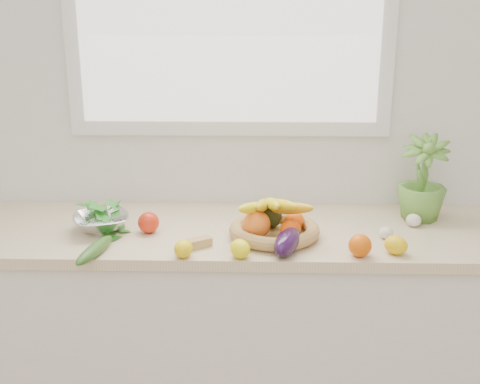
{
  "coord_description": "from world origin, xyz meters",
  "views": [
    {
      "loc": [
        0.1,
        -0.19,
        1.72
      ],
      "look_at": [
        0.05,
        1.93,
        1.05
      ],
      "focal_mm": 45.0,
      "sensor_mm": 36.0,
      "label": 1
    }
  ],
  "objects_px": {
    "colander_with_spinach": "(101,218)",
    "eggplant": "(287,242)",
    "fruit_basket": "(274,225)",
    "apple": "(149,222)",
    "potted_herb": "(422,178)",
    "cucumber": "(95,250)"
  },
  "relations": [
    {
      "from": "colander_with_spinach",
      "to": "eggplant",
      "type": "bearing_deg",
      "value": -14.72
    },
    {
      "from": "eggplant",
      "to": "fruit_basket",
      "type": "bearing_deg",
      "value": 107.49
    },
    {
      "from": "apple",
      "to": "eggplant",
      "type": "relative_size",
      "value": 0.4
    },
    {
      "from": "potted_herb",
      "to": "fruit_basket",
      "type": "xyz_separation_m",
      "value": [
        -0.58,
        -0.21,
        -0.12
      ]
    },
    {
      "from": "colander_with_spinach",
      "to": "fruit_basket",
      "type": "bearing_deg",
      "value": -3.64
    },
    {
      "from": "cucumber",
      "to": "fruit_basket",
      "type": "distance_m",
      "value": 0.64
    },
    {
      "from": "colander_with_spinach",
      "to": "cucumber",
      "type": "bearing_deg",
      "value": -81.8
    },
    {
      "from": "apple",
      "to": "cucumber",
      "type": "xyz_separation_m",
      "value": [
        -0.15,
        -0.22,
        -0.02
      ]
    },
    {
      "from": "cucumber",
      "to": "potted_herb",
      "type": "bearing_deg",
      "value": 18.52
    },
    {
      "from": "eggplant",
      "to": "fruit_basket",
      "type": "xyz_separation_m",
      "value": [
        -0.04,
        0.14,
        0.01
      ]
    },
    {
      "from": "potted_herb",
      "to": "colander_with_spinach",
      "type": "distance_m",
      "value": 1.24
    },
    {
      "from": "eggplant",
      "to": "colander_with_spinach",
      "type": "distance_m",
      "value": 0.71
    },
    {
      "from": "potted_herb",
      "to": "fruit_basket",
      "type": "distance_m",
      "value": 0.63
    },
    {
      "from": "apple",
      "to": "potted_herb",
      "type": "relative_size",
      "value": 0.23
    },
    {
      "from": "eggplant",
      "to": "colander_with_spinach",
      "type": "height_order",
      "value": "colander_with_spinach"
    },
    {
      "from": "fruit_basket",
      "to": "colander_with_spinach",
      "type": "height_order",
      "value": "fruit_basket"
    },
    {
      "from": "cucumber",
      "to": "colander_with_spinach",
      "type": "xyz_separation_m",
      "value": [
        -0.03,
        0.23,
        0.03
      ]
    },
    {
      "from": "potted_herb",
      "to": "fruit_basket",
      "type": "height_order",
      "value": "potted_herb"
    },
    {
      "from": "eggplant",
      "to": "cucumber",
      "type": "relative_size",
      "value": 0.81
    },
    {
      "from": "cucumber",
      "to": "fruit_basket",
      "type": "height_order",
      "value": "fruit_basket"
    },
    {
      "from": "fruit_basket",
      "to": "colander_with_spinach",
      "type": "relative_size",
      "value": 1.44
    },
    {
      "from": "eggplant",
      "to": "fruit_basket",
      "type": "relative_size",
      "value": 0.53
    }
  ]
}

